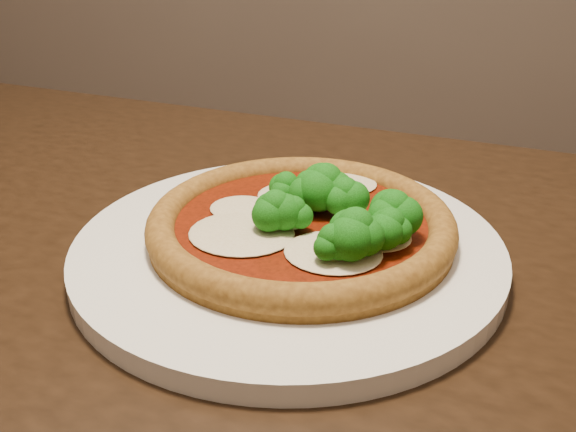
# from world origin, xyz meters

# --- Properties ---
(dining_table) EXTENTS (1.39, 0.96, 0.75)m
(dining_table) POSITION_xyz_m (0.20, -0.12, 0.65)
(dining_table) COLOR black
(dining_table) RESTS_ON floor
(plate) EXTENTS (0.36, 0.36, 0.02)m
(plate) POSITION_xyz_m (0.24, -0.10, 0.76)
(plate) COLOR silver
(plate) RESTS_ON dining_table
(pizza) EXTENTS (0.26, 0.26, 0.06)m
(pizza) POSITION_xyz_m (0.26, -0.09, 0.78)
(pizza) COLOR brown
(pizza) RESTS_ON plate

